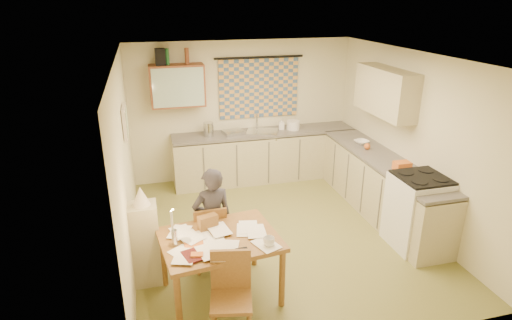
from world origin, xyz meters
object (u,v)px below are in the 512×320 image
object	(u,v)px
chair_far	(209,247)
dining_table	(221,266)
counter_right	(380,186)
shelf_stand	(146,244)
person	(213,220)
stove	(418,211)
counter_back	(264,156)

from	to	relation	value
chair_far	dining_table	bearing A→B (deg)	91.72
counter_right	shelf_stand	world-z (taller)	shelf_stand
person	counter_right	bearing A→B (deg)	-172.43
dining_table	chair_far	distance (m)	0.60
counter_right	chair_far	distance (m)	2.89
stove	dining_table	world-z (taller)	stove
chair_far	person	bearing A→B (deg)	134.71
dining_table	person	world-z (taller)	person
counter_back	person	distance (m)	2.89
dining_table	shelf_stand	xyz separation A→B (m)	(-0.79, 0.47, 0.13)
counter_back	shelf_stand	distance (m)	3.39
counter_right	stove	xyz separation A→B (m)	(0.00, -0.96, 0.06)
counter_back	counter_right	distance (m)	2.22
dining_table	shelf_stand	distance (m)	0.93
counter_right	counter_back	bearing A→B (deg)	128.07
stove	shelf_stand	distance (m)	3.54
counter_right	stove	distance (m)	0.96
shelf_stand	counter_right	bearing A→B (deg)	13.67
shelf_stand	stove	bearing A→B (deg)	-1.59
shelf_stand	dining_table	bearing A→B (deg)	-30.97
counter_back	counter_right	size ratio (longest dim) A/B	1.12
stove	shelf_stand	bearing A→B (deg)	178.41
counter_back	person	xyz separation A→B (m)	(-1.37, -2.54, 0.22)
counter_right	stove	bearing A→B (deg)	-90.00
dining_table	chair_far	bearing A→B (deg)	86.93
counter_right	person	bearing A→B (deg)	-163.91
stove	shelf_stand	size ratio (longest dim) A/B	1.00
chair_far	shelf_stand	xyz separation A→B (m)	(-0.75, -0.12, 0.24)
counter_right	shelf_stand	xyz separation A→B (m)	(-3.54, -0.86, 0.06)
shelf_stand	chair_far	bearing A→B (deg)	8.75
chair_far	shelf_stand	distance (m)	0.80
counter_back	counter_right	bearing A→B (deg)	-51.93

